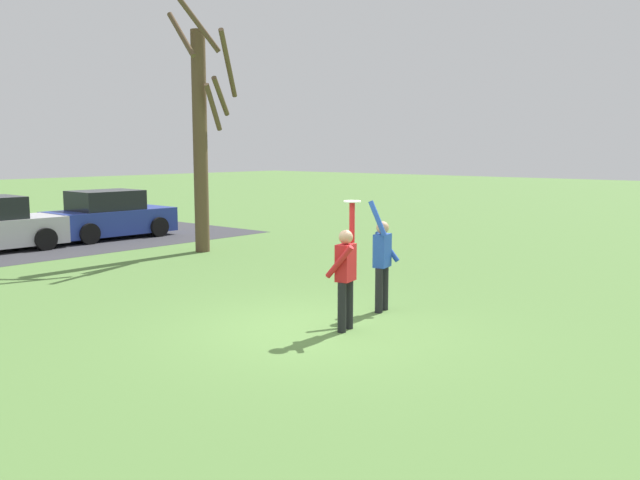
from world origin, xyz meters
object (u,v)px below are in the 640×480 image
at_px(person_catcher, 346,271).
at_px(parked_car_blue, 109,216).
at_px(bare_tree_tall, 202,132).
at_px(person_defender, 382,258).
at_px(frisbee_disc, 352,201).

relative_size(person_catcher, parked_car_blue, 0.50).
relative_size(parked_car_blue, bare_tree_tall, 0.60).
bearing_deg(person_catcher, parked_car_blue, 61.20).
xyz_separation_m(person_catcher, bare_tree_tall, (4.03, 8.41, 2.44)).
distance_m(person_catcher, parked_car_blue, 13.74).
bearing_deg(parked_car_blue, person_defender, -99.07).
distance_m(person_catcher, frisbee_disc, 1.13).
xyz_separation_m(parked_car_blue, bare_tree_tall, (0.09, -4.75, 2.70)).
relative_size(person_defender, frisbee_disc, 7.25).
height_order(person_catcher, bare_tree_tall, bare_tree_tall).
height_order(person_catcher, parked_car_blue, person_catcher).
relative_size(frisbee_disc, parked_car_blue, 0.07).
bearing_deg(frisbee_disc, bare_tree_tall, 65.52).
xyz_separation_m(person_defender, frisbee_disc, (-1.23, -0.27, 1.11)).
height_order(person_defender, parked_car_blue, person_defender).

